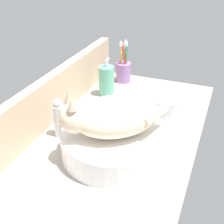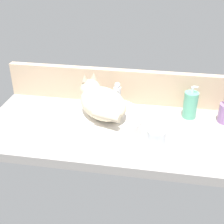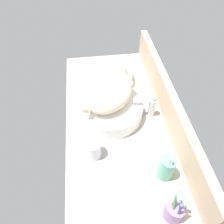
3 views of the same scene
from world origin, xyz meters
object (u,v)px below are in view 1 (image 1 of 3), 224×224
cat (111,116)px  toothbrush_cup (123,70)px  sink_basin (115,143)px  water_glass (167,114)px  faucet (61,117)px  soap_dispenser (106,81)px

cat → toothbrush_cup: size_ratio=1.61×
sink_basin → cat: (-0.91, 1.02, 9.63)cm
toothbrush_cup → water_glass: (-30.00, -27.12, -1.07)cm
sink_basin → toothbrush_cup: 55.41cm
cat → water_glass: 28.15cm
sink_basin → toothbrush_cup: (52.90, 16.47, 1.24)cm
cat → faucet: (3.46, 18.88, -6.21)cm
cat → faucet: bearing=79.6°
cat → sink_basin: bearing=-48.2°
faucet → water_glass: bearing=-56.3°
faucet → toothbrush_cup: (50.34, -3.43, -2.19)cm
sink_basin → water_glass: (22.90, -10.65, 0.17)cm
sink_basin → faucet: size_ratio=2.43×
soap_dispenser → water_glass: soap_dispenser is taller
cat → soap_dispenser: (37.82, 17.20, -7.19)cm
toothbrush_cup → soap_dispenser: bearing=173.7°
water_glass → faucet: bearing=123.7°
sink_basin → cat: bearing=131.8°
soap_dispenser → toothbrush_cup: size_ratio=0.84×
faucet → toothbrush_cup: 50.51cm
sink_basin → water_glass: 25.25cm
sink_basin → faucet: (2.55, 19.90, 3.43)cm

